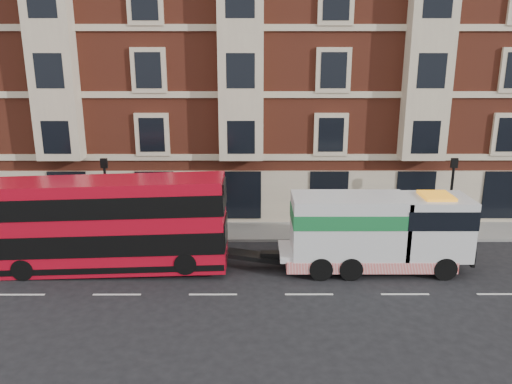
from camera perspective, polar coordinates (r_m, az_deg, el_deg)
ground at (r=21.23m, az=-4.94°, el=-11.60°), size 120.00×120.00×0.00m
sidewalk at (r=28.07m, az=-3.70°, el=-4.48°), size 90.00×3.00×0.15m
victorian_terrace at (r=33.86m, az=-2.34°, el=16.19°), size 45.00×12.00×20.40m
lamp_post_west at (r=27.12m, az=-16.73°, el=-0.08°), size 0.35×0.15×4.35m
lamp_post_east at (r=27.94m, az=21.41°, el=-0.05°), size 0.35×0.15×4.35m
double_decker_bus at (r=23.53m, az=-16.55°, el=-3.44°), size 10.61×2.44×4.30m
tow_truck at (r=23.34m, az=13.33°, el=-4.39°), size 8.50×2.51×3.54m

